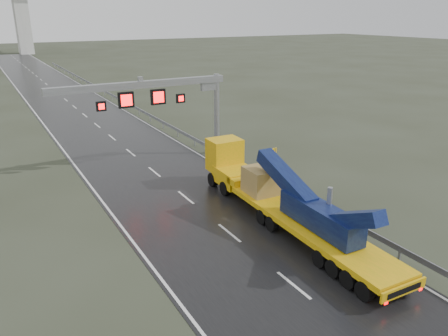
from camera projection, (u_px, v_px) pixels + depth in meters
ground at (269, 266)px, 22.27m from camera, size 400.00×400.00×0.00m
road at (85, 115)px, 54.98m from camera, size 11.00×200.00×0.02m
guardrail at (160, 120)px, 49.43m from camera, size 0.20×140.00×1.40m
sign_gantry at (166, 97)px, 36.09m from camera, size 14.90×1.20×7.42m
heavy_haul_truck at (272, 191)px, 27.35m from camera, size 3.21×17.83×4.17m
exit_sign_pair at (270, 158)px, 33.18m from camera, size 1.44×0.39×2.51m
striped_barrier at (231, 161)px, 36.36m from camera, size 0.67×0.49×1.02m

